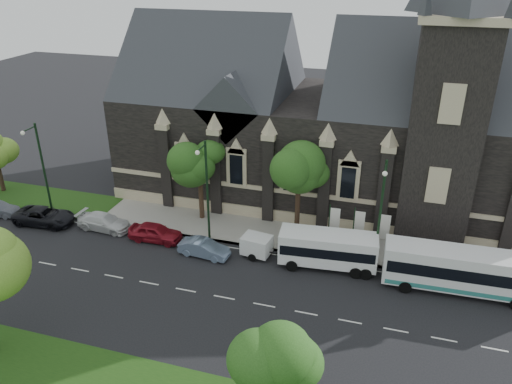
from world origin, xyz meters
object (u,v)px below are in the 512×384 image
at_px(sedan, 204,248).
at_px(banner_flag_center, 357,226).
at_px(street_lamp_far, 41,165).
at_px(car_far_red, 155,232).
at_px(car_far_black, 44,216).
at_px(car_far_white, 104,222).
at_px(tour_coach, 466,271).
at_px(banner_flag_right, 382,229).
at_px(tree_walk_right, 302,172).
at_px(box_trailer, 257,245).
at_px(street_lamp_mid, 206,186).
at_px(shuttle_bus, 328,248).
at_px(tree_walk_left, 202,161).
at_px(banner_flag_left, 333,222).
at_px(street_lamp_near, 381,209).
at_px(tree_park_east, 275,359).

bearing_deg(sedan, banner_flag_center, -65.36).
distance_m(street_lamp_far, car_far_red, 12.49).
bearing_deg(sedan, car_far_black, 91.63).
bearing_deg(car_far_white, tour_coach, -88.70).
bearing_deg(street_lamp_far, banner_flag_right, 3.60).
height_order(tour_coach, car_far_white, tour_coach).
height_order(tree_walk_right, banner_flag_right, tree_walk_right).
bearing_deg(street_lamp_far, box_trailer, -3.17).
relative_size(tree_walk_right, street_lamp_mid, 0.87).
bearing_deg(shuttle_bus, tree_walk_left, 153.95).
xyz_separation_m(street_lamp_mid, banner_flag_left, (10.29, 1.91, -2.73)).
bearing_deg(car_far_black, street_lamp_far, 16.62).
bearing_deg(box_trailer, street_lamp_near, 14.71).
bearing_deg(shuttle_bus, banner_flag_right, 31.74).
distance_m(tree_park_east, street_lamp_mid, 19.32).
xyz_separation_m(tree_park_east, box_trailer, (-5.51, 15.27, -3.62)).
relative_size(sedan, car_far_black, 0.76).
height_order(tour_coach, sedan, tour_coach).
xyz_separation_m(street_lamp_mid, tour_coach, (20.41, -1.42, -3.29)).
distance_m(street_lamp_far, car_far_white, 7.78).
distance_m(street_lamp_near, banner_flag_right, 3.34).
relative_size(tree_park_east, tree_walk_left, 0.82).
distance_m(street_lamp_near, car_far_red, 18.90).
xyz_separation_m(street_lamp_mid, car_far_red, (-4.35, -1.34, -4.33)).
distance_m(tree_walk_left, shuttle_bus, 13.69).
distance_m(tree_park_east, box_trailer, 16.63).
bearing_deg(banner_flag_center, tour_coach, -22.29).
bearing_deg(tour_coach, car_far_black, 178.45).
height_order(banner_flag_left, banner_flag_right, same).
height_order(street_lamp_near, sedan, street_lamp_near).
bearing_deg(sedan, street_lamp_mid, 17.96).
height_order(banner_flag_left, car_far_black, banner_flag_left).
bearing_deg(car_far_white, street_lamp_near, -85.52).
distance_m(tree_walk_right, sedan, 10.31).
height_order(shuttle_bus, car_far_white, shuttle_bus).
bearing_deg(sedan, car_far_red, 82.48).
distance_m(banner_flag_center, sedan, 12.59).
bearing_deg(street_lamp_far, tour_coach, -2.24).
height_order(banner_flag_center, shuttle_bus, banner_flag_center).
distance_m(tree_walk_left, banner_flag_center, 14.58).
distance_m(tree_walk_right, tour_coach, 14.68).
xyz_separation_m(street_lamp_near, tour_coach, (6.41, -1.42, -3.29)).
relative_size(shuttle_bus, sedan, 1.82).
xyz_separation_m(banner_flag_right, shuttle_bus, (-3.86, -2.92, -0.71)).
height_order(tour_coach, shuttle_bus, tour_coach).
bearing_deg(street_lamp_mid, shuttle_bus, -5.53).
xyz_separation_m(box_trailer, car_far_white, (-14.31, 0.25, -0.28)).
bearing_deg(car_far_white, tree_walk_right, -72.70).
bearing_deg(banner_flag_right, box_trailer, -162.40).
bearing_deg(tree_park_east, tour_coach, 55.69).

